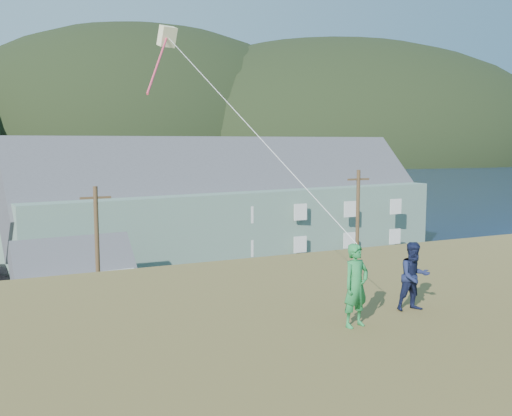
{
  "coord_description": "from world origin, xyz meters",
  "views": [
    {
      "loc": [
        -5.42,
        -28.97,
        10.93
      ],
      "look_at": [
        2.0,
        -12.48,
        8.8
      ],
      "focal_mm": 40.0,
      "sensor_mm": 36.0,
      "label": 1
    }
  ],
  "objects_px": {
    "lodge": "(233,204)",
    "shed_white": "(75,279)",
    "kite_flyer_green": "(356,285)",
    "kite_flyer_navy": "(414,276)"
  },
  "relations": [
    {
      "from": "kite_flyer_green",
      "to": "kite_flyer_navy",
      "type": "height_order",
      "value": "kite_flyer_green"
    },
    {
      "from": "kite_flyer_green",
      "to": "lodge",
      "type": "bearing_deg",
      "value": 60.16
    },
    {
      "from": "lodge",
      "to": "shed_white",
      "type": "distance_m",
      "value": 18.93
    },
    {
      "from": "lodge",
      "to": "shed_white",
      "type": "relative_size",
      "value": 5.15
    },
    {
      "from": "shed_white",
      "to": "kite_flyer_green",
      "type": "xyz_separation_m",
      "value": [
        2.42,
        -27.53,
        5.79
      ]
    },
    {
      "from": "lodge",
      "to": "shed_white",
      "type": "xyz_separation_m",
      "value": [
        -15.18,
        -10.92,
        -2.98
      ]
    },
    {
      "from": "shed_white",
      "to": "kite_flyer_navy",
      "type": "distance_m",
      "value": 28.05
    },
    {
      "from": "kite_flyer_navy",
      "to": "kite_flyer_green",
      "type": "bearing_deg",
      "value": -159.39
    },
    {
      "from": "shed_white",
      "to": "kite_flyer_navy",
      "type": "xyz_separation_m",
      "value": [
        4.22,
        -27.13,
        5.71
      ]
    },
    {
      "from": "shed_white",
      "to": "kite_flyer_navy",
      "type": "relative_size",
      "value": 5.06
    }
  ]
}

